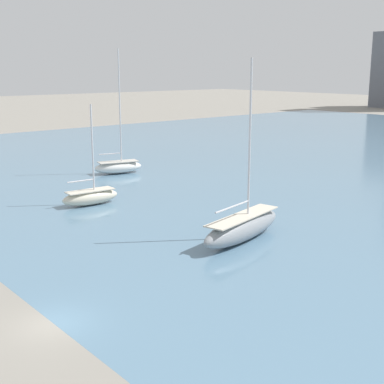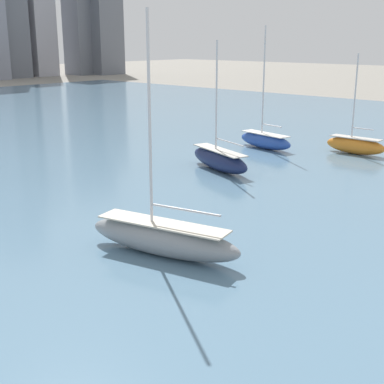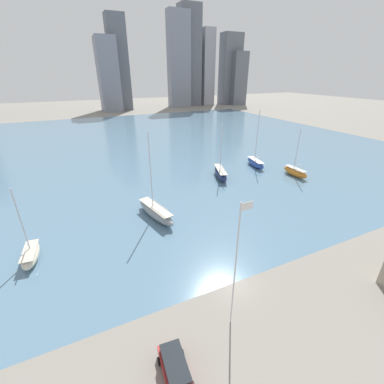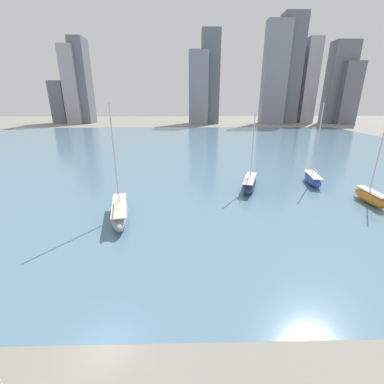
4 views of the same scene
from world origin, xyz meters
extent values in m
cube|color=#9E9EA8|center=(87.62, 175.01, 26.29)|extent=(8.87, 15.77, 52.58)
cube|color=slate|center=(105.64, 167.49, 24.99)|extent=(15.35, 9.87, 49.98)
cube|color=slate|center=(109.74, 164.83, 18.83)|extent=(11.62, 14.70, 37.67)
ellipsoid|color=orange|center=(33.42, 23.55, 0.99)|extent=(1.96, 7.34, 1.97)
cube|color=#BCB7AD|center=(33.42, 23.55, 1.92)|extent=(1.61, 6.02, 0.10)
cube|color=#2D2D33|center=(33.42, 23.55, 0.45)|extent=(0.18, 1.32, 0.88)
cylinder|color=silver|center=(33.43, 24.10, 6.76)|extent=(0.18, 0.18, 9.59)
cylinder|color=silver|center=(33.41, 22.80, 3.07)|extent=(0.18, 2.60, 0.14)
ellipsoid|color=gray|center=(-3.64, 18.77, 1.07)|extent=(4.51, 10.88, 2.12)
cube|color=beige|center=(-3.64, 18.77, 2.08)|extent=(3.70, 8.92, 0.10)
cube|color=#2D2D33|center=(-3.64, 18.77, 0.48)|extent=(0.58, 1.91, 0.96)
cylinder|color=silver|center=(-3.81, 19.55, 8.47)|extent=(0.18, 0.18, 12.69)
cylinder|color=silver|center=(-3.29, 17.21, 3.23)|extent=(1.19, 4.71, 0.14)
ellipsoid|color=#284CA8|center=(29.02, 33.34, 0.95)|extent=(3.61, 8.55, 1.89)
cube|color=silver|center=(29.02, 33.34, 1.84)|extent=(2.96, 7.01, 0.10)
cube|color=#2D2D33|center=(29.02, 33.34, 0.43)|extent=(0.44, 1.50, 0.85)
cylinder|color=silver|center=(29.14, 33.95, 8.27)|extent=(0.18, 0.18, 12.76)
cylinder|color=silver|center=(28.84, 32.35, 2.99)|extent=(0.75, 3.23, 0.14)
ellipsoid|color=#19234C|center=(16.31, 30.36, 1.08)|extent=(5.16, 9.85, 2.15)
cube|color=#BCB7AD|center=(16.31, 30.36, 2.10)|extent=(4.23, 8.08, 0.10)
cube|color=#2D2D33|center=(16.31, 30.36, 0.49)|extent=(0.72, 1.70, 0.97)
cylinder|color=silver|center=(16.55, 31.04, 7.59)|extent=(0.18, 0.18, 10.87)
cylinder|color=silver|center=(15.74, 28.69, 3.25)|extent=(1.76, 4.75, 0.14)
camera|label=1|loc=(26.00, -11.86, 13.96)|focal=50.00mm
camera|label=2|loc=(-25.77, -3.43, 13.10)|focal=50.00mm
camera|label=3|loc=(-14.38, -19.09, 23.03)|focal=24.00mm
camera|label=4|loc=(5.25, -12.47, 15.04)|focal=24.00mm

